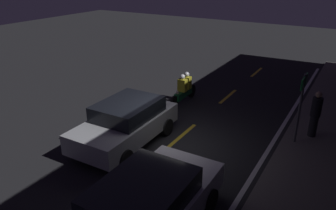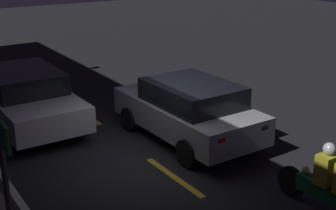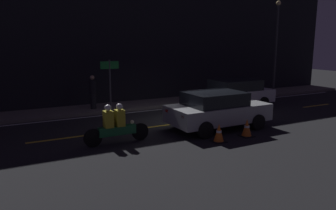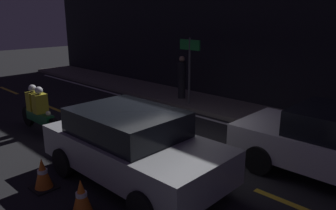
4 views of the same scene
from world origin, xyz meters
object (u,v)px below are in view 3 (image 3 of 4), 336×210
object	(u,v)px
pedestrian	(93,92)
shop_sign	(110,75)
street_lamp	(276,44)
traffic_cone_near	(219,133)
traffic_cone_mid	(247,128)
sedan_white	(233,93)
motorcycle	(115,125)
hatchback_silver	(217,109)

from	to	relation	value
pedestrian	shop_sign	xyz separation A→B (m)	(0.75, -0.43, 0.85)
shop_sign	street_lamp	xyz separation A→B (m)	(10.20, -0.55, 1.41)
traffic_cone_near	traffic_cone_mid	xyz separation A→B (m)	(1.30, 0.07, 0.00)
sedan_white	traffic_cone_mid	world-z (taller)	sedan_white
shop_sign	street_lamp	bearing A→B (deg)	-3.09
pedestrian	street_lamp	distance (m)	11.22
motorcycle	traffic_cone_mid	bearing A→B (deg)	-17.41
hatchback_silver	shop_sign	xyz separation A→B (m)	(-2.78, 5.00, 1.05)
hatchback_silver	shop_sign	distance (m)	5.82
sedan_white	traffic_cone_near	bearing A→B (deg)	46.86
street_lamp	traffic_cone_mid	bearing A→B (deg)	-140.51
pedestrian	shop_sign	distance (m)	1.21
traffic_cone_mid	shop_sign	world-z (taller)	shop_sign
hatchback_silver	traffic_cone_near	xyz separation A→B (m)	(-0.98, -1.47, -0.47)
sedan_white	traffic_cone_near	xyz separation A→B (m)	(-4.09, -4.45, -0.47)
hatchback_silver	motorcycle	world-z (taller)	hatchback_silver
pedestrian	traffic_cone_near	bearing A→B (deg)	-69.71
hatchback_silver	shop_sign	world-z (taller)	shop_sign
hatchback_silver	street_lamp	size ratio (longest dim) A/B	0.70
traffic_cone_mid	street_lamp	size ratio (longest dim) A/B	0.11
traffic_cone_mid	shop_sign	bearing A→B (deg)	115.80
hatchback_silver	traffic_cone_near	distance (m)	1.83
motorcycle	shop_sign	bearing A→B (deg)	73.58
motorcycle	pedestrian	xyz separation A→B (m)	(0.67, 5.47, 0.34)
pedestrian	shop_sign	bearing A→B (deg)	-29.78
sedan_white	traffic_cone_near	size ratio (longest dim) A/B	6.66
pedestrian	shop_sign	world-z (taller)	shop_sign
traffic_cone_near	shop_sign	size ratio (longest dim) A/B	0.27
sedan_white	pedestrian	distance (m)	7.09
hatchback_silver	street_lamp	xyz separation A→B (m)	(7.42, 4.45, 2.45)
traffic_cone_mid	pedestrian	size ratio (longest dim) A/B	0.39
pedestrian	sedan_white	bearing A→B (deg)	-20.26
shop_sign	street_lamp	world-z (taller)	street_lamp
traffic_cone_mid	hatchback_silver	bearing A→B (deg)	102.79
traffic_cone_mid	sedan_white	bearing A→B (deg)	57.45
motorcycle	street_lamp	xyz separation A→B (m)	(11.62, 4.49, 2.60)
hatchback_silver	traffic_cone_near	size ratio (longest dim) A/B	6.26
traffic_cone_mid	street_lamp	bearing A→B (deg)	39.49
motorcycle	traffic_cone_near	bearing A→B (deg)	-24.65
motorcycle	traffic_cone_mid	distance (m)	4.74
hatchback_silver	street_lamp	world-z (taller)	street_lamp
traffic_cone_mid	shop_sign	size ratio (longest dim) A/B	0.27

